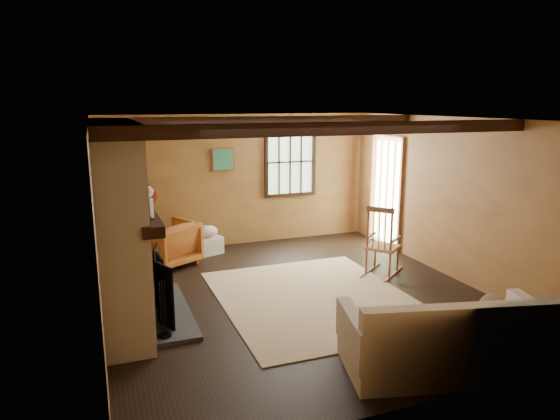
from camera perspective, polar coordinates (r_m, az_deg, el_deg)
name	(u,v)px	position (r m, az deg, el deg)	size (l,w,h in m)	color
ground	(295,295)	(6.99, 1.75, -9.66)	(5.50, 5.50, 0.00)	black
room_envelope	(304,174)	(6.88, 2.73, 4.09)	(5.02, 5.52, 2.44)	#9E6B38
fireplace	(122,232)	(6.19, -17.63, -2.42)	(1.02, 2.30, 2.40)	#99453B
rug	(314,298)	(6.90, 3.95, -9.98)	(2.50, 3.00, 0.01)	#D3B58D
rocking_chair	(382,245)	(7.81, 11.57, -3.97)	(0.87, 0.81, 1.09)	#A87B51
sofa	(449,343)	(5.34, 18.80, -14.14)	(2.19, 1.35, 0.82)	beige
firewood_pile	(140,249)	(8.93, -15.69, -4.35)	(0.71, 0.13, 0.26)	brown
laundry_basket	(206,245)	(8.85, -8.42, -4.01)	(0.50, 0.38, 0.30)	silver
basket_pillow	(206,231)	(8.79, -8.47, -2.42)	(0.41, 0.33, 0.21)	beige
armchair	(170,243)	(8.32, -12.51, -3.73)	(0.77, 0.79, 0.72)	#BF6026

